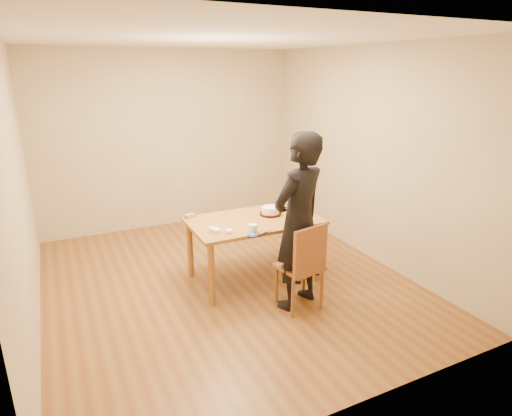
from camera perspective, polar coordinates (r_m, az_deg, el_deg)
name	(u,v)px	position (r m, az deg, el deg)	size (l,w,h in m)	color
room_shell	(213,164)	(5.01, -5.77, 5.84)	(4.00, 4.50, 2.70)	brown
dining_table	(254,221)	(4.95, -0.25, -1.71)	(1.49, 0.89, 0.04)	brown
dining_chair	(299,267)	(4.50, 5.81, -7.80)	(0.40, 0.40, 0.04)	brown
cake_plate	(270,214)	(5.10, 1.94, -0.78)	(0.26, 0.26, 0.02)	red
cake	(271,210)	(5.08, 1.95, -0.32)	(0.21, 0.21, 0.07)	white
frosting_dome	(271,207)	(5.07, 1.95, 0.18)	(0.21, 0.21, 0.03)	white
frosting_tub	(253,228)	(4.54, -0.43, -2.73)	(0.10, 0.10, 0.09)	white
frosting_lid	(253,235)	(4.46, -0.46, -3.68)	(0.10, 0.10, 0.01)	#182A9E
frosting_dollop	(253,234)	(4.45, -0.46, -3.52)	(0.04, 0.04, 0.02)	white
ramekin_green	(229,232)	(4.53, -3.61, -3.15)	(0.08, 0.08, 0.04)	white
ramekin_yellow	(217,231)	(4.55, -5.26, -3.07)	(0.09, 0.09, 0.04)	white
ramekin_multi	(213,229)	(4.59, -5.75, -2.85)	(0.09, 0.09, 0.04)	white
candy_box_pink	(190,217)	(5.06, -8.77, -1.13)	(0.12, 0.06, 0.02)	#DF3480
candy_box_green	(190,215)	(5.06, -8.84, -0.93)	(0.12, 0.06, 0.02)	green
spatula	(263,234)	(4.50, 0.89, -3.49)	(0.16, 0.02, 0.01)	black
person	(299,222)	(4.35, 5.70, -1.93)	(0.67, 0.44, 1.85)	black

